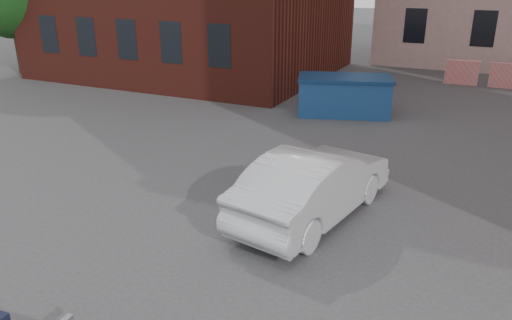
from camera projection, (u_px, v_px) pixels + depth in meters
The scene contains 4 objects.
ground at pixel (245, 228), 9.12m from camera, with size 120.00×120.00×0.00m, color #38383A.
barriers at pixel (507, 76), 19.92m from camera, with size 4.70×0.18×1.00m.
dumpster at pixel (344, 95), 16.23m from camera, with size 3.31×2.38×1.25m.
silver_car at pixel (314, 184), 9.36m from camera, with size 1.41×4.03×1.33m, color #B4B6BC.
Camera 1 is at (3.66, -7.22, 4.39)m, focal length 35.00 mm.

